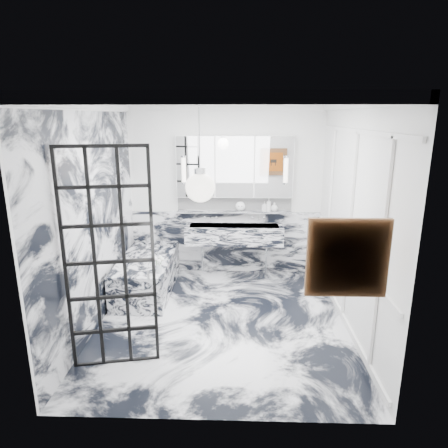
{
  "coord_description": "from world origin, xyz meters",
  "views": [
    {
      "loc": [
        0.19,
        -4.77,
        2.63
      ],
      "look_at": [
        0.02,
        0.5,
        1.19
      ],
      "focal_mm": 32.0,
      "sensor_mm": 36.0,
      "label": 1
    }
  ],
  "objects_px": {
    "trough_sink": "(234,234)",
    "crittall_door": "(110,262)",
    "bathtub": "(147,274)",
    "mirror_cabinet": "(235,167)"
  },
  "relations": [
    {
      "from": "crittall_door",
      "to": "bathtub",
      "type": "height_order",
      "value": "crittall_door"
    },
    {
      "from": "bathtub",
      "to": "trough_sink",
      "type": "bearing_deg",
      "value": 26.48
    },
    {
      "from": "trough_sink",
      "to": "bathtub",
      "type": "height_order",
      "value": "trough_sink"
    },
    {
      "from": "trough_sink",
      "to": "crittall_door",
      "type": "bearing_deg",
      "value": -116.54
    },
    {
      "from": "bathtub",
      "to": "crittall_door",
      "type": "bearing_deg",
      "value": -87.95
    },
    {
      "from": "mirror_cabinet",
      "to": "bathtub",
      "type": "relative_size",
      "value": 1.15
    },
    {
      "from": "crittall_door",
      "to": "trough_sink",
      "type": "bearing_deg",
      "value": 52.22
    },
    {
      "from": "trough_sink",
      "to": "bathtub",
      "type": "relative_size",
      "value": 0.97
    },
    {
      "from": "trough_sink",
      "to": "mirror_cabinet",
      "type": "bearing_deg",
      "value": 90.0
    },
    {
      "from": "crittall_door",
      "to": "mirror_cabinet",
      "type": "relative_size",
      "value": 1.24
    }
  ]
}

